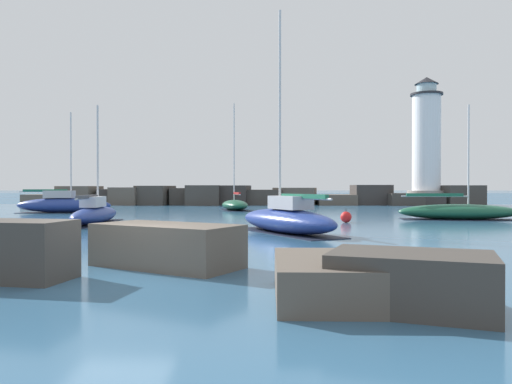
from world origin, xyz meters
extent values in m
plane|color=#336084|center=(0.00, 0.00, 0.00)|extent=(600.00, 600.00, 0.00)
cube|color=#235175|center=(0.00, 110.65, 0.00)|extent=(400.00, 116.00, 0.01)
cube|color=brown|center=(-24.01, 50.05, 0.66)|extent=(5.78, 5.11, 1.31)
cube|color=brown|center=(-20.18, 50.50, 1.18)|extent=(5.36, 4.52, 2.36)
cube|color=#383330|center=(-16.31, 50.79, 0.98)|extent=(3.86, 4.48, 1.97)
cube|color=brown|center=(-13.67, 50.51, 1.10)|extent=(4.39, 5.82, 2.19)
cube|color=#423D38|center=(-10.45, 50.46, 1.20)|extent=(4.40, 5.60, 2.40)
cube|color=#423D38|center=(-7.10, 50.98, 1.05)|extent=(3.26, 4.19, 2.11)
cube|color=#423D38|center=(-4.29, 49.86, 1.23)|extent=(4.38, 5.61, 2.46)
cube|color=#383330|center=(-0.69, 51.03, 1.22)|extent=(4.57, 5.81, 2.44)
cube|color=#423D38|center=(3.28, 50.71, 0.95)|extent=(4.88, 3.84, 1.91)
cube|color=brown|center=(7.20, 50.53, 1.08)|extent=(5.68, 4.19, 2.15)
cube|color=brown|center=(12.35, 51.26, 0.64)|extent=(4.84, 5.71, 1.29)
cube|color=#383330|center=(16.86, 51.12, 1.25)|extent=(4.64, 4.67, 2.51)
cube|color=#423D38|center=(20.33, 50.51, 0.73)|extent=(5.07, 5.92, 1.47)
cube|color=#383330|center=(23.91, 50.56, 0.68)|extent=(4.61, 5.66, 1.37)
cube|color=#423D38|center=(27.59, 50.73, 1.23)|extent=(6.04, 5.62, 2.45)
cylinder|color=gray|center=(23.69, 50.72, 0.90)|extent=(4.66, 4.66, 1.80)
cylinder|color=white|center=(23.69, 50.72, 7.77)|extent=(3.45, 3.45, 11.93)
cylinder|color=#232328|center=(23.69, 50.72, 13.86)|extent=(3.97, 3.97, 0.25)
cylinder|color=silver|center=(23.69, 50.72, 14.56)|extent=(2.42, 2.42, 1.15)
cone|color=#232328|center=(23.69, 50.72, 15.58)|extent=(2.93, 2.93, 0.90)
cube|color=#423D38|center=(6.33, -3.15, 0.53)|extent=(3.36, 2.74, 1.06)
cube|color=brown|center=(0.85, 1.69, 0.61)|extent=(4.61, 3.76, 1.21)
cube|color=brown|center=(5.51, -2.24, 0.41)|extent=(3.31, 3.43, 0.82)
ellipsoid|color=#195138|center=(0.58, 35.70, 0.50)|extent=(3.60, 5.83, 1.00)
cube|color=black|center=(0.58, 35.70, 0.01)|extent=(3.49, 5.56, 0.03)
cylinder|color=silver|center=(0.48, 36.09, 5.69)|extent=(0.12, 0.12, 9.38)
cylinder|color=#BCBCC1|center=(0.86, 34.65, 1.55)|extent=(0.86, 2.91, 0.10)
cube|color=maroon|center=(0.86, 34.65, 1.65)|extent=(0.84, 2.51, 0.20)
ellipsoid|color=navy|center=(-6.93, 18.18, 0.52)|extent=(2.26, 8.09, 1.04)
cube|color=black|center=(-6.93, 18.18, 0.01)|extent=(2.20, 7.69, 0.03)
cube|color=silver|center=(-6.90, 17.78, 1.36)|extent=(1.12, 2.46, 0.64)
cylinder|color=silver|center=(-6.96, 18.78, 4.22)|extent=(0.12, 0.12, 6.37)
cylinder|color=#BCBCC1|center=(-6.83, 16.58, 1.59)|extent=(0.38, 4.40, 0.10)
cube|color=#4C4C51|center=(-6.83, 16.58, 1.69)|extent=(0.44, 3.74, 0.20)
ellipsoid|color=#195138|center=(16.96, 22.39, 0.53)|extent=(8.37, 3.24, 1.07)
cube|color=black|center=(16.96, 22.39, 0.01)|extent=(7.96, 3.15, 0.03)
cylinder|color=silver|center=(17.57, 22.32, 4.50)|extent=(0.12, 0.12, 6.87)
cylinder|color=#BCBCC1|center=(15.33, 22.57, 1.62)|extent=(4.47, 0.59, 0.10)
cube|color=#1E664C|center=(15.33, 22.57, 1.72)|extent=(3.81, 0.61, 0.20)
ellipsoid|color=navy|center=(-14.05, 30.78, 0.65)|extent=(8.23, 2.54, 1.30)
cube|color=black|center=(-14.05, 30.78, 0.01)|extent=(7.82, 2.48, 0.03)
cube|color=#B2B2B7|center=(-14.45, 30.76, 1.62)|extent=(2.49, 1.30, 0.64)
cylinder|color=silver|center=(-13.44, 30.81, 5.03)|extent=(0.12, 0.12, 7.46)
cylinder|color=#BCBCC1|center=(-15.67, 30.70, 1.85)|extent=(4.47, 0.32, 0.10)
cube|color=#1E664C|center=(-15.67, 30.70, 1.95)|extent=(3.81, 0.38, 0.20)
ellipsoid|color=navy|center=(4.61, 12.18, 0.59)|extent=(5.71, 7.96, 1.18)
cube|color=black|center=(4.61, 12.18, 0.01)|extent=(5.48, 7.59, 0.03)
cube|color=#B2B2B7|center=(4.80, 11.83, 1.50)|extent=(2.18, 2.65, 0.64)
cylinder|color=silver|center=(4.33, 12.70, 6.15)|extent=(0.12, 0.12, 9.92)
cylinder|color=#BCBCC1|center=(5.38, 10.80, 1.73)|extent=(2.19, 3.85, 0.10)
cube|color=#1E664C|center=(5.38, 10.80, 1.83)|extent=(1.96, 3.33, 0.20)
sphere|color=red|center=(8.68, 19.28, 0.35)|extent=(0.70, 0.70, 0.70)
cylinder|color=black|center=(8.68, 19.28, 0.80)|extent=(0.04, 0.04, 0.20)
sphere|color=red|center=(5.31, 36.56, 0.33)|extent=(0.67, 0.67, 0.67)
cylinder|color=black|center=(5.31, 36.56, 0.77)|extent=(0.04, 0.04, 0.20)
camera|label=1|loc=(3.68, -12.32, 2.27)|focal=35.00mm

